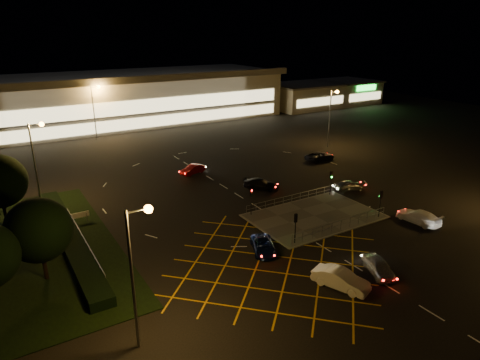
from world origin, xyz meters
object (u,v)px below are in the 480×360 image
signal_se (381,198)px  car_circ_red (193,169)px  signal_nw (251,196)px  car_far_dkgrey (261,184)px  signal_sw (296,222)px  car_queue_white (341,279)px  car_near_silver (379,266)px  car_right_silver (349,185)px  signal_ne (331,178)px  car_left_blue (264,246)px  car_approach_white (418,216)px  car_east_grey (320,156)px

signal_se → car_circ_red: (-11.25, 25.00, -1.70)m
signal_nw → car_circ_red: signal_nw is taller
signal_nw → car_circ_red: (0.75, 17.02, -1.70)m
car_far_dkgrey → signal_sw: bearing=-153.7°
car_far_dkgrey → signal_nw: bearing=-173.5°
car_queue_white → car_near_silver: bearing=-23.9°
signal_se → car_right_silver: 9.02m
car_circ_red → car_queue_white: bearing=-22.4°
signal_ne → car_left_blue: size_ratio=0.72×
car_circ_red → car_approach_white: bearing=7.9°
car_left_blue → car_approach_white: 18.54m
signal_ne → car_right_silver: signal_ne is taller
car_left_blue → car_east_grey: 31.81m
signal_ne → car_approach_white: 11.56m
signal_se → car_right_silver: bearing=-113.3°
car_queue_white → car_left_blue: size_ratio=1.07×
signal_se → signal_nw: same height
car_right_silver → car_circ_red: bearing=55.4°
signal_ne → car_left_blue: (-15.50, -7.64, -1.75)m
signal_nw → car_approach_white: size_ratio=0.63×
car_approach_white → signal_ne: bearing=-79.8°
signal_ne → signal_sw: bearing=-146.4°
car_queue_white → car_approach_white: car_queue_white is taller
signal_se → car_approach_white: bearing=131.0°
signal_nw → car_near_silver: bearing=-80.0°
signal_se → car_queue_white: bearing=30.4°
signal_ne → car_east_grey: signal_ne is taller
signal_ne → car_approach_white: signal_ne is taller
car_approach_white → car_left_blue: bearing=-14.3°
signal_se → car_circ_red: size_ratio=0.78×
signal_ne → car_east_grey: bearing=53.3°
signal_ne → car_right_silver: (3.50, 0.16, -1.68)m
car_east_grey → car_approach_white: size_ratio=1.03×
signal_nw → car_queue_white: (-1.50, -15.91, -1.59)m
signal_nw → car_far_dkgrey: size_ratio=0.67×
car_near_silver → car_east_grey: bearing=79.7°
signal_nw → car_left_blue: bearing=-114.6°
signal_nw → car_right_silver: signal_nw is taller
car_queue_white → car_left_blue: bearing=81.8°
signal_nw → signal_ne: 12.00m
signal_nw → signal_ne: same height
signal_ne → car_east_grey: (9.22, 12.38, -1.66)m
car_right_silver → signal_ne: bearing=106.9°
car_far_dkgrey → car_right_silver: size_ratio=1.17×
signal_sw → car_right_silver: size_ratio=0.78×
car_left_blue → car_far_dkgrey: bearing=80.1°
car_right_silver → car_left_blue: bearing=126.5°
signal_se → car_east_grey: bearing=-114.3°
car_far_dkgrey → car_approach_white: size_ratio=0.95×
car_east_grey → car_near_silver: bearing=145.6°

